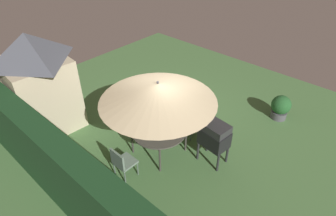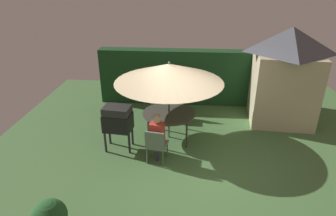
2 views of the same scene
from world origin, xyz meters
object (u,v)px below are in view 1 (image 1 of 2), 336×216
object	(u,v)px
patio_table	(159,131)
chair_far_side	(122,162)
patio_umbrella	(158,92)
bbq_grill	(214,136)
potted_plant_by_shed	(281,107)
garden_shed	(38,82)
person_in_red	(192,112)
chair_near_shed	(194,119)

from	to	relation	value
patio_table	chair_far_side	bearing A→B (deg)	88.78
patio_umbrella	chair_far_side	xyz separation A→B (m)	(0.03, 1.24, -1.37)
bbq_grill	potted_plant_by_shed	size ratio (longest dim) A/B	1.53
garden_shed	patio_umbrella	size ratio (longest dim) A/B	1.01
garden_shed	patio_table	xyz separation A→B (m)	(-3.35, -1.36, -0.76)
patio_umbrella	bbq_grill	bearing A→B (deg)	-151.73
chair_far_side	person_in_red	size ratio (longest dim) A/B	0.71
patio_umbrella	potted_plant_by_shed	xyz separation A→B (m)	(-1.75, -3.62, -1.48)
patio_umbrella	potted_plant_by_shed	bearing A→B (deg)	-115.78
garden_shed	patio_table	bearing A→B (deg)	-157.89
patio_table	chair_near_shed	world-z (taller)	chair_near_shed
chair_near_shed	potted_plant_by_shed	distance (m)	2.84
patio_umbrella	person_in_red	world-z (taller)	patio_umbrella
patio_table	chair_near_shed	xyz separation A→B (m)	(-0.21, -1.23, -0.19)
bbq_grill	potted_plant_by_shed	world-z (taller)	bbq_grill
chair_near_shed	person_in_red	xyz separation A→B (m)	(0.01, 0.08, 0.26)
patio_table	bbq_grill	xyz separation A→B (m)	(-1.25, -0.67, 0.13)
person_in_red	bbq_grill	bearing A→B (deg)	155.97
potted_plant_by_shed	patio_umbrella	bearing A→B (deg)	64.22
garden_shed	patio_table	world-z (taller)	garden_shed
patio_table	chair_near_shed	distance (m)	1.26
garden_shed	bbq_grill	size ratio (longest dim) A/B	2.40
patio_table	bbq_grill	size ratio (longest dim) A/B	1.20
bbq_grill	chair_far_side	world-z (taller)	bbq_grill
chair_far_side	garden_shed	bearing A→B (deg)	2.11
chair_near_shed	potted_plant_by_shed	bearing A→B (deg)	-122.78
garden_shed	patio_umbrella	bearing A→B (deg)	-157.89
garden_shed	potted_plant_by_shed	xyz separation A→B (m)	(-5.10, -4.98, -1.06)
patio_table	person_in_red	xyz separation A→B (m)	(-0.20, -1.15, 0.07)
chair_near_shed	person_in_red	size ratio (longest dim) A/B	0.71
patio_umbrella	potted_plant_by_shed	distance (m)	4.28
garden_shed	potted_plant_by_shed	size ratio (longest dim) A/B	3.67
garden_shed	patio_table	size ratio (longest dim) A/B	2.01
garden_shed	chair_near_shed	distance (m)	4.51
patio_table	patio_umbrella	distance (m)	1.18
chair_far_side	chair_near_shed	bearing A→B (deg)	-95.48
potted_plant_by_shed	person_in_red	world-z (taller)	person_in_red
garden_shed	person_in_red	distance (m)	4.40
patio_umbrella	person_in_red	xyz separation A→B (m)	(-0.20, -1.15, -1.11)
chair_near_shed	potted_plant_by_shed	xyz separation A→B (m)	(-1.54, -2.39, -0.11)
patio_table	chair_far_side	xyz separation A→B (m)	(0.03, 1.24, -0.19)
chair_near_shed	potted_plant_by_shed	world-z (taller)	chair_near_shed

